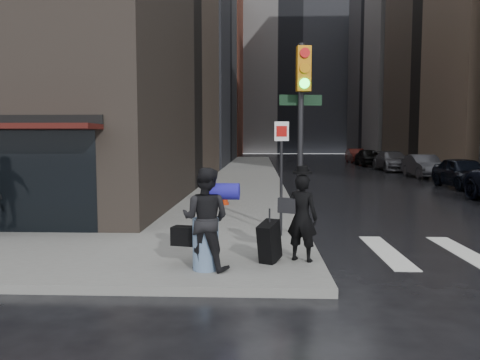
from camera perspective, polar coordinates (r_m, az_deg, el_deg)
The scene contains 15 objects.
ground at distance 9.14m, azimuth -2.94°, elevation -9.99°, with size 140.00×140.00×0.00m, color black.
sidewalk_left at distance 35.87m, azimuth 1.05°, elevation 1.28°, with size 4.00×50.00×0.15m, color slate.
sidewalk_right at distance 38.04m, azimuth 21.84°, elevation 1.14°, with size 3.00×50.00×0.15m, color slate.
bldg_left_far at distance 72.91m, azimuth -8.82°, elevation 13.26°, with size 22.00×20.00×26.00m, color maroon.
bldg_right_far at distance 72.10m, azimuth 23.38°, elevation 12.62°, with size 22.00×20.00×25.00m, color slate.
bldg_distant at distance 88.01m, azimuth 5.89°, elevation 13.82°, with size 40.00×12.00×32.00m, color slate.
man_overcoat at distance 8.53m, azimuth 6.75°, elevation -5.00°, with size 1.18×0.77×1.76m.
man_jeans at distance 7.94m, azimuth -4.25°, elevation -4.72°, with size 1.22×0.87×1.74m.
traffic_light at distance 10.64m, azimuth 7.33°, elevation 8.14°, with size 1.08×0.54×4.35m.
fire_hydrant at distance 15.89m, azimuth -1.89°, elevation -2.00°, with size 0.37×0.28×0.64m.
parked_car_1 at distance 25.21m, azimuth 25.56°, elevation 0.81°, with size 1.79×4.44×1.51m, color black.
parked_car_2 at distance 31.32m, azimuth 21.45°, elevation 1.59°, with size 1.51×4.34×1.43m, color #3C3C41.
parked_car_3 at distance 37.43m, azimuth 18.08°, elevation 2.22°, with size 2.09×5.13×1.49m, color #49494E.
parked_car_4 at distance 43.59m, azimuth 15.42°, elevation 2.68°, with size 1.85×4.60×1.57m, color black.
parked_car_5 at distance 49.92m, azimuth 13.95°, elevation 2.90°, with size 1.52×4.37×1.44m, color #43110D.
Camera 1 is at (0.83, -8.79, 2.35)m, focal length 35.00 mm.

